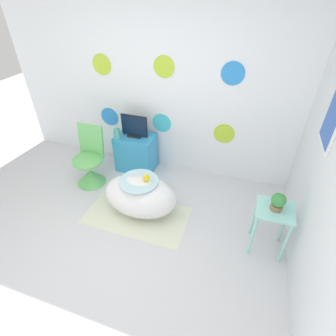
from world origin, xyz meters
name	(u,v)px	position (x,y,z in m)	size (l,w,h in m)	color
ground_plane	(95,275)	(0.00, 0.00, 0.00)	(12.00, 12.00, 0.00)	silver
wall_back_dotted	(163,85)	(0.00, 2.13, 1.30)	(4.76, 0.05, 2.60)	white
wall_right	(329,147)	(1.90, 1.05, 1.30)	(0.06, 3.11, 2.60)	silver
rug	(137,215)	(0.07, 0.90, 0.00)	(1.30, 0.71, 0.01)	silver
bathtub	(140,196)	(0.09, 1.00, 0.26)	(0.93, 0.58, 0.52)	white
rubber_duck	(146,178)	(0.18, 1.01, 0.57)	(0.08, 0.09, 0.10)	yellow
chair	(90,167)	(-0.85, 1.33, 0.27)	(0.44, 0.44, 0.86)	#66C166
tv_cabinet	(136,152)	(-0.35, 1.87, 0.29)	(0.57, 0.41, 0.57)	#389ED6
tv	(134,127)	(-0.35, 1.87, 0.72)	(0.40, 0.12, 0.33)	black
vase	(117,133)	(-0.57, 1.74, 0.65)	(0.10, 0.10, 0.17)	#51B2AD
side_table	(272,219)	(1.63, 0.92, 0.46)	(0.37, 0.34, 0.60)	#99E0D8
potted_plant_left	(278,202)	(1.63, 0.92, 0.70)	(0.14, 0.14, 0.19)	#8C6B4C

